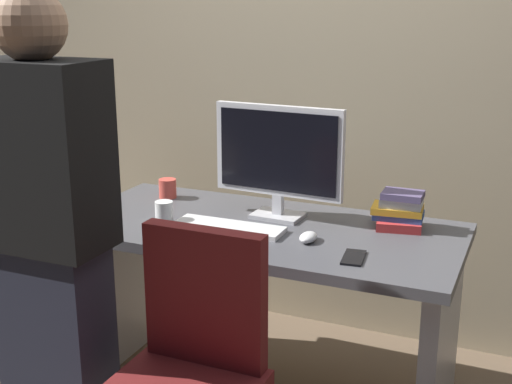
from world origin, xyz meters
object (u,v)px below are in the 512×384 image
Objects in this scene: person_at_desk at (49,248)px; cell_phone at (354,257)px; book_stack at (400,211)px; desk at (261,280)px; keyboard at (229,227)px; mouse at (308,237)px; cup_near_keyboard at (164,213)px; cup_by_monitor at (168,188)px; monitor at (278,156)px.

person_at_desk is 1.00m from cell_phone.
book_stack is (0.92, 0.91, -0.02)m from person_at_desk.
desk is 0.52m from cell_phone.
book_stack is 1.45× the size of cell_phone.
mouse is at bearing -1.42° from keyboard.
book_stack reaches higher than mouse.
cup_near_keyboard is at bearing 168.05° from cell_phone.
desk is 7.38× the size of book_stack.
cup_near_keyboard is (-0.36, -0.13, 0.27)m from desk.
person_at_desk reaches higher than cup_near_keyboard.
person_at_desk is 19.39× the size of cup_by_monitor.
keyboard is 5.09× the size of cup_by_monitor.
monitor is at bearing -171.20° from book_stack.
mouse is 0.40m from book_stack.
mouse is 0.69× the size of cell_phone.
book_stack is at bearing 20.63° from cup_near_keyboard.
mouse is 0.22m from cell_phone.
mouse is (0.66, 0.62, -0.07)m from person_at_desk.
keyboard is at bearing -135.73° from desk.
monitor reaches higher than keyboard.
desk is 0.50m from monitor.
book_stack is (1.03, -0.00, 0.02)m from cup_by_monitor.
monitor is 3.76× the size of cell_phone.
person_at_desk is at bearing -118.23° from monitor.
book_stack is at bearing 47.50° from mouse.
desk is at bearing 19.42° from cup_near_keyboard.
cup_by_monitor is 0.40× the size of book_stack.
person_at_desk reaches higher than monitor.
desk is 15.44× the size of mouse.
book_stack is (0.59, 0.29, 0.06)m from keyboard.
mouse is 0.48× the size of book_stack.
book_stack is at bearing -0.10° from cup_by_monitor.
cell_phone is (0.78, -0.07, -0.04)m from cup_near_keyboard.
person_at_desk is 0.71m from keyboard.
person_at_desk is 0.96m from monitor.
cup_near_keyboard is at bearing -146.86° from monitor.
cup_near_keyboard reaches higher than desk.
book_stack reaches higher than keyboard.
monitor reaches higher than cell_phone.
mouse is at bearing -46.75° from monitor.
person_at_desk is 18.03× the size of cup_near_keyboard.
book_stack reaches higher than cup_by_monitor.
keyboard is at bearing 61.86° from person_at_desk.
keyboard is at bearing -33.38° from cup_by_monitor.
person_at_desk reaches higher than book_stack.
desk is 2.85× the size of monitor.
cup_by_monitor is 1.04m from cell_phone.
monitor reaches higher than desk.
cup_by_monitor is at bearing 146.12° from keyboard.
person_at_desk is at bearing -83.33° from cup_by_monitor.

